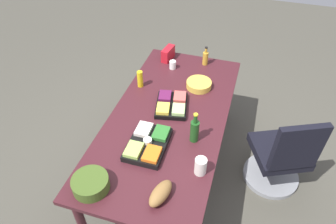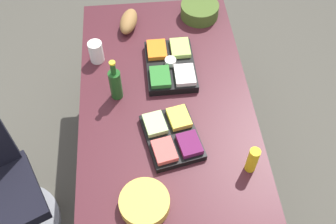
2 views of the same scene
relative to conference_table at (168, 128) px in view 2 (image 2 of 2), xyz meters
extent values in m
plane|color=#4C493F|center=(0.00, 0.00, -0.71)|extent=(10.00, 10.00, 0.00)
cube|color=#431A20|center=(0.00, 0.00, 0.06)|extent=(2.13, 1.02, 0.04)
cylinder|color=#431A20|center=(-0.98, -0.42, -0.34)|extent=(0.07, 0.07, 0.74)
cylinder|color=#431A20|center=(-0.98, 0.42, -0.34)|extent=(0.07, 0.07, 0.74)
cylinder|color=gray|center=(0.23, -1.04, -0.68)|extent=(0.56, 0.56, 0.05)
cylinder|color=gray|center=(0.23, -1.04, -0.48)|extent=(0.06, 0.06, 0.36)
cube|color=black|center=(-0.40, 0.05, 0.10)|extent=(0.42, 0.30, 0.05)
cube|color=orange|center=(-0.51, -0.02, 0.14)|extent=(0.16, 0.12, 0.03)
cube|color=#2D722C|center=(-0.28, -0.02, 0.14)|extent=(0.16, 0.12, 0.03)
cube|color=#A6CC5D|center=(-0.51, 0.13, 0.14)|extent=(0.16, 0.12, 0.03)
cube|color=silver|center=(-0.28, 0.13, 0.14)|extent=(0.16, 0.12, 0.03)
cylinder|color=white|center=(-0.40, 0.05, 0.14)|extent=(0.07, 0.07, 0.04)
cylinder|color=gold|center=(0.50, -0.16, 0.11)|extent=(0.30, 0.30, 0.06)
ellipsoid|color=olive|center=(-0.81, -0.19, 0.13)|extent=(0.26, 0.17, 0.10)
cylinder|color=white|center=(-0.52, -0.41, 0.15)|extent=(0.11, 0.11, 0.14)
cylinder|color=yellow|center=(0.35, 0.40, 0.16)|extent=(0.07, 0.07, 0.17)
cylinder|color=#1C4E1C|center=(-0.21, -0.29, 0.18)|extent=(0.08, 0.08, 0.20)
cylinder|color=#1C4E1C|center=(-0.21, -0.29, 0.31)|extent=(0.03, 0.03, 0.08)
cylinder|color=gold|center=(-0.21, -0.29, 0.36)|extent=(0.04, 0.04, 0.01)
cube|color=black|center=(0.13, 0.01, 0.10)|extent=(0.41, 0.35, 0.04)
cube|color=#B6E183|center=(0.05, -0.08, 0.13)|extent=(0.16, 0.14, 0.03)
cube|color=#D7564E|center=(0.23, -0.04, 0.13)|extent=(0.16, 0.14, 0.03)
cube|color=yellow|center=(0.03, 0.06, 0.13)|extent=(0.16, 0.14, 0.03)
cube|color=#5E1A47|center=(0.20, 0.10, 0.13)|extent=(0.16, 0.14, 0.03)
cylinder|color=#425B21|center=(-0.88, 0.31, 0.12)|extent=(0.28, 0.28, 0.10)
camera|label=1|loc=(-1.94, -0.59, 1.97)|focal=32.97mm
camera|label=2|loc=(1.28, -0.12, 1.92)|focal=41.95mm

